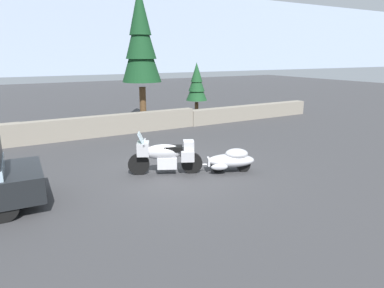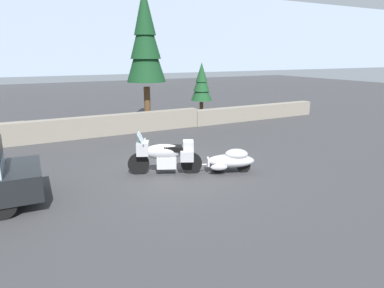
{
  "view_description": "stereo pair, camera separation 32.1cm",
  "coord_description": "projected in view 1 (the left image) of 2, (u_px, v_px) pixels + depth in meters",
  "views": [
    {
      "loc": [
        -4.74,
        -9.29,
        3.62
      ],
      "look_at": [
        0.54,
        -0.1,
        0.85
      ],
      "focal_mm": 32.01,
      "sensor_mm": 36.0,
      "label": 1
    },
    {
      "loc": [
        -4.46,
        -9.44,
        3.62
      ],
      "look_at": [
        0.54,
        -0.1,
        0.85
      ],
      "focal_mm": 32.01,
      "sensor_mm": 36.0,
      "label": 2
    }
  ],
  "objects": [
    {
      "name": "ground_plane",
      "position": [
        176.0,
        171.0,
        10.99
      ],
      "size": [
        80.0,
        80.0,
        0.0
      ],
      "primitive_type": "plane",
      "color": "#38383A"
    },
    {
      "name": "pine_tree_secondary",
      "position": [
        197.0,
        84.0,
        19.74
      ],
      "size": [
        1.22,
        1.22,
        3.21
      ],
      "color": "brown",
      "rests_on": "ground"
    },
    {
      "name": "car_shaped_trailer",
      "position": [
        231.0,
        160.0,
        10.81
      ],
      "size": [
        2.15,
        1.27,
        0.76
      ],
      "color": "black",
      "rests_on": "ground"
    },
    {
      "name": "distant_ridgeline",
      "position": [
        7.0,
        38.0,
        89.56
      ],
      "size": [
        240.0,
        80.0,
        16.0
      ],
      "primitive_type": "cube",
      "color": "#99A8BF",
      "rests_on": "ground"
    },
    {
      "name": "touring_motorcycle",
      "position": [
        165.0,
        155.0,
        10.59
      ],
      "size": [
        2.15,
        1.32,
        1.33
      ],
      "color": "black",
      "rests_on": "ground"
    },
    {
      "name": "pine_tree_tall",
      "position": [
        141.0,
        40.0,
        17.09
      ],
      "size": [
        1.99,
        1.99,
        6.95
      ],
      "color": "brown",
      "rests_on": "ground"
    },
    {
      "name": "stone_guard_wall",
      "position": [
        106.0,
        126.0,
        15.73
      ],
      "size": [
        24.0,
        0.66,
        0.94
      ],
      "color": "gray",
      "rests_on": "ground"
    }
  ]
}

